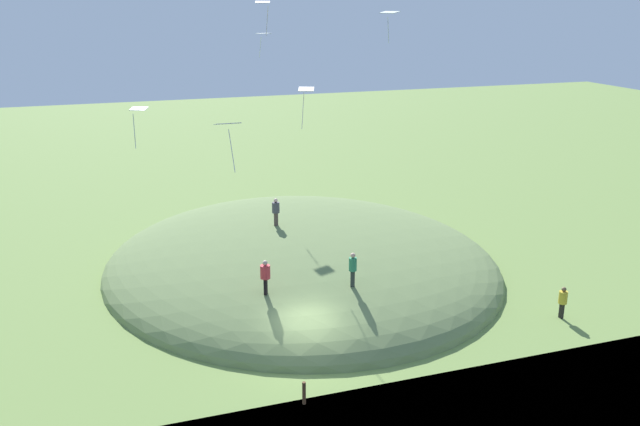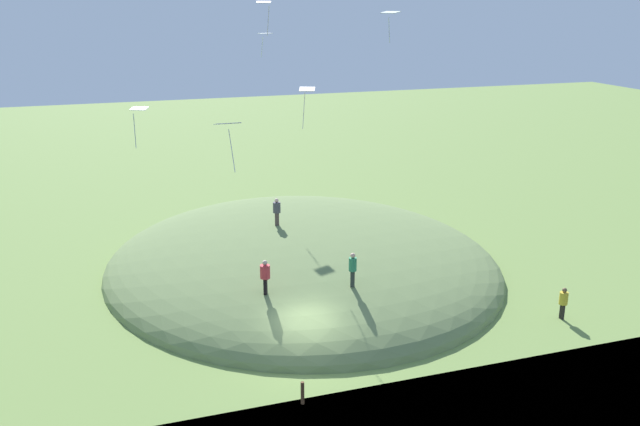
# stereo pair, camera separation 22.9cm
# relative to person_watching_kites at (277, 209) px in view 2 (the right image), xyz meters

# --- Properties ---
(ground_plane) EXTENTS (160.00, 160.00, 0.00)m
(ground_plane) POSITION_rel_person_watching_kites_xyz_m (-10.66, 1.54, -3.24)
(ground_plane) COLOR olive
(grass_hill) EXTENTS (24.22, 22.10, 4.54)m
(grass_hill) POSITION_rel_person_watching_kites_xyz_m (-0.83, -1.22, -3.24)
(grass_hill) COLOR #6A7F4B
(grass_hill) RESTS_ON ground_plane
(person_watching_kites) EXTENTS (0.50, 0.50, 1.60)m
(person_watching_kites) POSITION_rel_person_watching_kites_xyz_m (0.00, 0.00, 0.00)
(person_watching_kites) COLOR brown
(person_watching_kites) RESTS_ON grass_hill
(person_with_child) EXTENTS (0.45, 0.45, 1.60)m
(person_with_child) POSITION_rel_person_watching_kites_xyz_m (-11.34, -10.99, -2.25)
(person_with_child) COLOR black
(person_with_child) RESTS_ON ground_plane
(person_near_shore) EXTENTS (0.61, 0.61, 1.65)m
(person_near_shore) POSITION_rel_person_watching_kites_xyz_m (-7.78, 2.61, -0.54)
(person_near_shore) COLOR black
(person_near_shore) RESTS_ON grass_hill
(person_on_hilltop) EXTENTS (0.47, 0.47, 1.67)m
(person_on_hilltop) POSITION_rel_person_watching_kites_xyz_m (-8.43, -1.40, -0.42)
(person_on_hilltop) COLOR #313933
(person_on_hilltop) RESTS_ON grass_hill
(kite_0) EXTENTS (1.09, 1.02, 1.57)m
(kite_0) POSITION_rel_person_watching_kites_xyz_m (-2.49, -5.55, 10.61)
(kite_0) COLOR white
(kite_2) EXTENTS (0.76, 0.86, 1.79)m
(kite_2) POSITION_rel_person_watching_kites_xyz_m (-4.74, 7.42, 6.57)
(kite_2) COLOR white
(kite_4) EXTENTS (0.82, 0.96, 2.21)m
(kite_4) POSITION_rel_person_watching_kites_xyz_m (-1.39, -1.38, 6.66)
(kite_4) COLOR white
(kite_6) EXTENTS (0.78, 1.12, 2.29)m
(kite_6) POSITION_rel_person_watching_kites_xyz_m (-6.43, 3.79, 6.03)
(kite_6) COLOR white
(kite_7) EXTENTS (0.79, 0.98, 1.52)m
(kite_7) POSITION_rel_person_watching_kites_xyz_m (7.57, -1.39, 9.18)
(kite_7) COLOR white
(kite_8) EXTENTS (0.71, 0.86, 1.74)m
(kite_8) POSITION_rel_person_watching_kites_xyz_m (-0.12, 0.47, 11.06)
(kite_8) COLOR silver
(mooring_post) EXTENTS (0.14, 0.14, 0.92)m
(mooring_post) POSITION_rel_person_watching_kites_xyz_m (-14.31, 2.83, -2.78)
(mooring_post) COLOR brown
(mooring_post) RESTS_ON ground_plane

